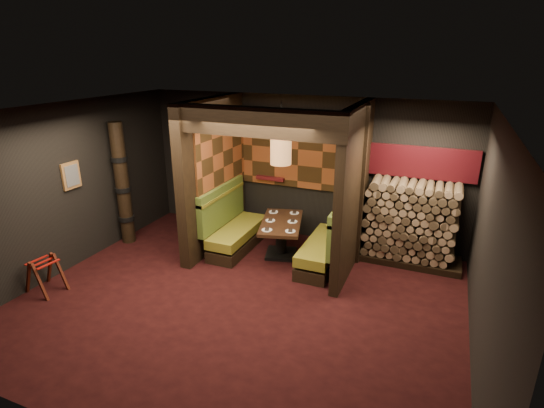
{
  "coord_description": "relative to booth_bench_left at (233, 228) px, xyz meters",
  "views": [
    {
      "loc": [
        2.63,
        -5.01,
        3.6
      ],
      "look_at": [
        0.0,
        1.3,
        1.15
      ],
      "focal_mm": 28.0,
      "sensor_mm": 36.0,
      "label": 1
    }
  ],
  "objects": [
    {
      "name": "wall_back",
      "position": [
        0.96,
        1.11,
        1.02
      ],
      "size": [
        6.5,
        0.02,
        2.85
      ],
      "primitive_type": "cube",
      "color": "black",
      "rests_on": "ground"
    },
    {
      "name": "pendant_lamp",
      "position": [
        0.98,
        -0.0,
        1.6
      ],
      "size": [
        0.37,
        0.37,
        1.08
      ],
      "color": "#A16939",
      "rests_on": "ceiling"
    },
    {
      "name": "dining_table",
      "position": [
        0.98,
        0.05,
        0.05
      ],
      "size": [
        1.02,
        1.44,
        0.69
      ],
      "color": "black",
      "rests_on": "floor"
    },
    {
      "name": "mosaic_header",
      "position": [
        3.25,
        1.03,
        1.38
      ],
      "size": [
        1.83,
        0.1,
        0.56
      ],
      "primitive_type": "cube",
      "color": "maroon",
      "rests_on": "wall_back"
    },
    {
      "name": "luggage_rack",
      "position": [
        -2.01,
        -2.57,
        -0.09
      ],
      "size": [
        0.61,
        0.46,
        0.62
      ],
      "color": "#44160B",
      "rests_on": "floor"
    },
    {
      "name": "wall_front",
      "position": [
        0.96,
        -4.41,
        1.02
      ],
      "size": [
        6.5,
        0.02,
        2.85
      ],
      "primitive_type": "cube",
      "color": "black",
      "rests_on": "ground"
    },
    {
      "name": "partition_right",
      "position": [
        2.26,
        0.05,
        1.02
      ],
      "size": [
        0.15,
        2.1,
        2.85
      ],
      "primitive_type": "cube",
      "color": "black",
      "rests_on": "floor"
    },
    {
      "name": "partition_left",
      "position": [
        -0.39,
        -0.0,
        1.02
      ],
      "size": [
        0.2,
        2.2,
        2.85
      ],
      "primitive_type": "cube",
      "color": "black",
      "rests_on": "floor"
    },
    {
      "name": "booth_bench_left",
      "position": [
        0.0,
        0.0,
        0.0
      ],
      "size": [
        0.68,
        1.6,
        1.14
      ],
      "color": "black",
      "rests_on": "floor"
    },
    {
      "name": "floor",
      "position": [
        0.96,
        -1.65,
        -0.41
      ],
      "size": [
        6.5,
        5.5,
        0.02
      ],
      "primitive_type": "cube",
      "color": "black",
      "rests_on": "ground"
    },
    {
      "name": "wall_right",
      "position": [
        4.22,
        -1.65,
        1.02
      ],
      "size": [
        0.02,
        5.5,
        2.85
      ],
      "primitive_type": "cube",
      "color": "black",
      "rests_on": "ground"
    },
    {
      "name": "bay_front_post",
      "position": [
        2.35,
        0.31,
        1.02
      ],
      "size": [
        0.08,
        0.08,
        2.85
      ],
      "primitive_type": "cube",
      "color": "black",
      "rests_on": "floor"
    },
    {
      "name": "framed_picture",
      "position": [
        -2.25,
        -1.55,
        1.22
      ],
      "size": [
        0.05,
        0.36,
        0.46
      ],
      "color": "olive",
      "rests_on": "wall_left"
    },
    {
      "name": "tapa_side_panel",
      "position": [
        -0.27,
        0.17,
        1.45
      ],
      "size": [
        0.04,
        1.85,
        1.45
      ],
      "primitive_type": "cube",
      "color": "brown",
      "rests_on": "partition_left"
    },
    {
      "name": "tapa_back_panel",
      "position": [
        0.94,
        1.06,
        1.42
      ],
      "size": [
        2.4,
        0.06,
        1.55
      ],
      "primitive_type": "cube",
      "color": "brown",
      "rests_on": "wall_back"
    },
    {
      "name": "totem_column",
      "position": [
        -2.09,
        -0.55,
        0.79
      ],
      "size": [
        0.31,
        0.31,
        2.4
      ],
      "color": "black",
      "rests_on": "floor"
    },
    {
      "name": "lacquer_shelf",
      "position": [
        0.36,
        1.0,
        0.78
      ],
      "size": [
        0.6,
        0.12,
        0.07
      ],
      "primitive_type": "cube",
      "color": "#5A1318",
      "rests_on": "wall_back"
    },
    {
      "name": "wall_left",
      "position": [
        -2.3,
        -1.65,
        1.02
      ],
      "size": [
        0.02,
        5.5,
        2.85
      ],
      "primitive_type": "cube",
      "color": "black",
      "rests_on": "ground"
    },
    {
      "name": "header_beam",
      "position": [
        0.94,
        -0.95,
        2.23
      ],
      "size": [
        2.85,
        0.18,
        0.44
      ],
      "primitive_type": "cube",
      "color": "black",
      "rests_on": "partition_left"
    },
    {
      "name": "booth_bench_right",
      "position": [
        1.89,
        0.0,
        0.0
      ],
      "size": [
        0.68,
        1.6,
        1.14
      ],
      "color": "black",
      "rests_on": "floor"
    },
    {
      "name": "ceiling",
      "position": [
        0.96,
        -1.65,
        2.46
      ],
      "size": [
        6.5,
        5.5,
        0.02
      ],
      "primitive_type": "cube",
      "color": "black",
      "rests_on": "ground"
    },
    {
      "name": "firewood_stack",
      "position": [
        3.25,
        0.7,
        0.35
      ],
      "size": [
        1.73,
        0.7,
        1.5
      ],
      "color": "black",
      "rests_on": "floor"
    },
    {
      "name": "place_settings",
      "position": [
        0.98,
        0.05,
        0.3
      ],
      "size": [
        0.81,
        1.14,
        0.03
      ],
      "color": "white",
      "rests_on": "dining_table"
    }
  ]
}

